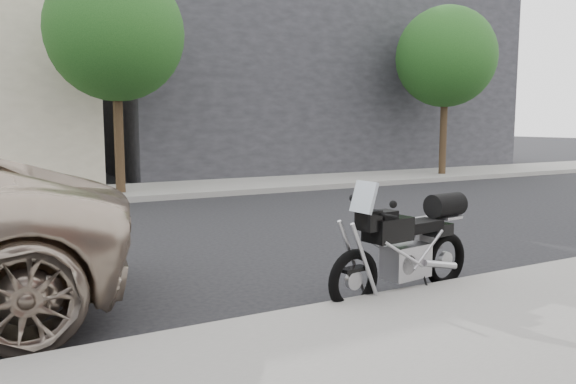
{
  "coord_description": "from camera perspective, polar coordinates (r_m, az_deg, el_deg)",
  "views": [
    {
      "loc": [
        5.02,
        8.6,
        1.93
      ],
      "look_at": [
        1.07,
        1.3,
        0.9
      ],
      "focal_mm": 35.0,
      "sensor_mm": 36.0,
      "label": 1
    }
  ],
  "objects": [
    {
      "name": "street_tree_left",
      "position": [
        20.36,
        15.74,
        13.06
      ],
      "size": [
        3.4,
        3.4,
        5.7
      ],
      "color": "#3D2C1B",
      "rests_on": "far_sidewalk"
    },
    {
      "name": "motorcycle",
      "position": [
        6.43,
        12.32,
        -5.23
      ],
      "size": [
        2.12,
        0.86,
        1.34
      ],
      "rotation": [
        0.0,
        0.0,
        0.14
      ],
      "color": "black",
      "rests_on": "ground"
    },
    {
      "name": "ground",
      "position": [
        10.15,
        1.83,
        -3.89
      ],
      "size": [
        120.0,
        120.0,
        0.0
      ],
      "primitive_type": "plane",
      "color": "black",
      "rests_on": "ground"
    },
    {
      "name": "far_building_dark",
      "position": [
        25.21,
        0.13,
        10.66
      ],
      "size": [
        16.0,
        11.0,
        7.0
      ],
      "color": "#26252A",
      "rests_on": "ground"
    },
    {
      "name": "far_sidewalk",
      "position": [
        16.02,
        -9.96,
        0.33
      ],
      "size": [
        44.0,
        3.0,
        0.15
      ],
      "primitive_type": "cube",
      "color": "gray",
      "rests_on": "ground"
    },
    {
      "name": "street_tree_mid",
      "position": [
        15.07,
        -17.16,
        15.2
      ],
      "size": [
        3.4,
        3.4,
        5.7
      ],
      "color": "#3D2C1B",
      "rests_on": "far_sidewalk"
    }
  ]
}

